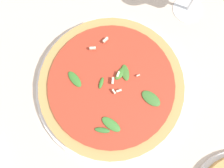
# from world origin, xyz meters

# --- Properties ---
(ground_plane) EXTENTS (6.00, 6.00, 0.00)m
(ground_plane) POSITION_xyz_m (0.00, 0.00, 0.00)
(ground_plane) COLOR beige
(pizza_arugula_main) EXTENTS (0.34, 0.34, 0.05)m
(pizza_arugula_main) POSITION_xyz_m (0.02, 0.00, 0.02)
(pizza_arugula_main) COLOR white
(pizza_arugula_main) RESTS_ON ground_plane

